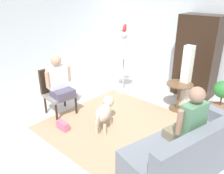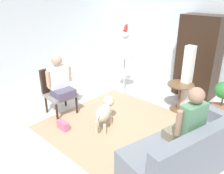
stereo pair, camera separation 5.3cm
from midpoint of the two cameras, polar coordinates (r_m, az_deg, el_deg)
name	(u,v)px [view 1 (the left image)]	position (r m, az deg, el deg)	size (l,w,h in m)	color
ground_plane	(123,128)	(4.52, 2.40, -10.12)	(7.64, 7.64, 0.00)	beige
back_wall	(196,37)	(6.31, 19.74, 11.47)	(6.96, 0.12, 2.69)	silver
left_wall	(38,35)	(6.60, -18.01, 12.16)	(0.12, 6.10, 2.69)	silver
area_rug	(125,129)	(4.50, 2.93, -10.25)	(2.85, 2.49, 0.01)	tan
couch	(189,151)	(3.64, 17.93, -14.69)	(1.22, 2.03, 0.84)	slate
armchair	(56,88)	(5.01, -13.89, -0.16)	(0.61, 0.61, 0.97)	black
person_on_couch	(190,121)	(3.37, 18.14, -8.01)	(0.52, 0.52, 0.88)	#7A7057
person_on_armchair	(59,80)	(4.80, -13.24, 1.73)	(0.46, 0.56, 0.82)	#524C65
round_end_table	(179,93)	(5.19, 15.85, -1.45)	(0.56, 0.56, 0.62)	brown
dog	(104,111)	(4.36, -2.24, -5.91)	(0.47, 0.77, 0.57)	beige
bird_cage_stand	(124,61)	(5.78, 2.60, 6.44)	(0.42, 0.42, 1.53)	silver
parrot	(125,28)	(5.59, 2.86, 14.30)	(0.17, 0.10, 0.19)	red
potted_plant	(222,97)	(5.26, 25.15, -2.16)	(0.39, 0.39, 0.76)	#996047
column_lamp	(186,78)	(5.21, 17.42, 2.06)	(0.20, 0.20, 1.41)	#4C4742
armoire_cabinet	(197,57)	(5.92, 20.00, 7.01)	(0.92, 0.56, 1.95)	black
handbag	(63,126)	(4.54, -12.38, -9.31)	(0.27, 0.10, 0.16)	#D8668C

